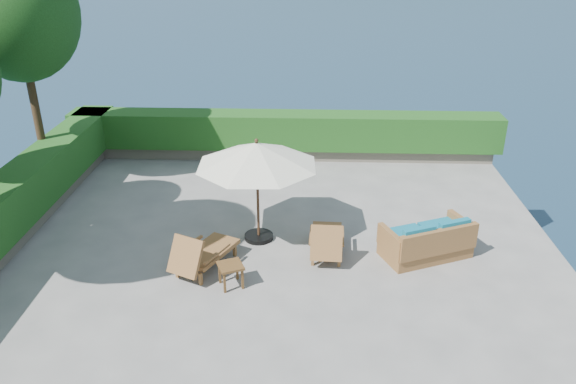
{
  "coord_description": "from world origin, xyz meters",
  "views": [
    {
      "loc": [
        0.73,
        -9.88,
        6.05
      ],
      "look_at": [
        0.3,
        0.8,
        1.1
      ],
      "focal_mm": 35.0,
      "sensor_mm": 36.0,
      "label": 1
    }
  ],
  "objects_px": {
    "lounge_left": "(202,253)",
    "lounge_right": "(327,239)",
    "side_table": "(231,268)",
    "wicker_loveseat": "(427,242)",
    "patio_umbrella": "(257,155)"
  },
  "relations": [
    {
      "from": "lounge_left",
      "to": "side_table",
      "type": "bearing_deg",
      "value": -14.13
    },
    {
      "from": "patio_umbrella",
      "to": "lounge_left",
      "type": "height_order",
      "value": "patio_umbrella"
    },
    {
      "from": "side_table",
      "to": "wicker_loveseat",
      "type": "xyz_separation_m",
      "value": [
        3.86,
        1.2,
        -0.04
      ]
    },
    {
      "from": "lounge_right",
      "to": "side_table",
      "type": "relative_size",
      "value": 2.69
    },
    {
      "from": "side_table",
      "to": "wicker_loveseat",
      "type": "bearing_deg",
      "value": 17.31
    },
    {
      "from": "lounge_left",
      "to": "side_table",
      "type": "distance_m",
      "value": 0.83
    },
    {
      "from": "patio_umbrella",
      "to": "lounge_right",
      "type": "xyz_separation_m",
      "value": [
        1.45,
        -0.62,
        -1.58
      ]
    },
    {
      "from": "lounge_left",
      "to": "lounge_right",
      "type": "xyz_separation_m",
      "value": [
        2.44,
        0.67,
        -0.01
      ]
    },
    {
      "from": "patio_umbrella",
      "to": "lounge_left",
      "type": "xyz_separation_m",
      "value": [
        -1.0,
        -1.28,
        -1.56
      ]
    },
    {
      "from": "patio_umbrella",
      "to": "lounge_left",
      "type": "bearing_deg",
      "value": -127.78
    },
    {
      "from": "wicker_loveseat",
      "to": "lounge_left",
      "type": "bearing_deg",
      "value": 165.54
    },
    {
      "from": "patio_umbrella",
      "to": "wicker_loveseat",
      "type": "bearing_deg",
      "value": -9.92
    },
    {
      "from": "lounge_right",
      "to": "lounge_left",
      "type": "bearing_deg",
      "value": -162.31
    },
    {
      "from": "patio_umbrella",
      "to": "lounge_right",
      "type": "distance_m",
      "value": 2.23
    },
    {
      "from": "lounge_right",
      "to": "wicker_loveseat",
      "type": "distance_m",
      "value": 2.05
    }
  ]
}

